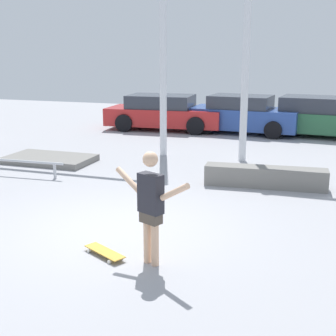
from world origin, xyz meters
TOP-DOWN VIEW (x-y plane):
  - ground_plane at (0.00, 0.00)m, footprint 36.00×36.00m
  - skateboarder at (1.05, -1.07)m, footprint 1.28×0.62m
  - skateboard at (0.30, -1.04)m, footprint 0.77×0.54m
  - grind_box at (2.09, 3.39)m, footprint 2.71×0.69m
  - manual_pad at (-3.80, 3.97)m, footprint 2.35×1.35m
  - grind_rail at (-3.78, 2.47)m, footprint 2.52×0.20m
  - canopy_support_left at (-4.19, 5.81)m, footprint 6.28×0.20m
  - parked_car_red at (-2.63, 10.18)m, footprint 4.53×2.19m
  - parked_car_blue at (0.40, 10.39)m, footprint 4.10×2.12m
  - parked_car_green at (3.00, 10.55)m, footprint 4.27×2.23m

SIDE VIEW (x-z plane):
  - ground_plane at x=0.00m, z-range 0.00..0.00m
  - skateboard at x=0.30m, z-range 0.02..0.10m
  - manual_pad at x=-3.80m, z-range 0.00..0.16m
  - grind_box at x=2.09m, z-range 0.00..0.45m
  - grind_rail at x=-3.78m, z-range 0.12..0.51m
  - parked_car_red at x=-2.63m, z-range -0.01..1.31m
  - parked_car_blue at x=0.40m, z-range -0.02..1.36m
  - parked_car_green at x=3.00m, z-range -0.02..1.37m
  - skateboarder at x=1.05m, z-range 0.11..1.74m
  - canopy_support_left at x=-4.19m, z-range 0.69..5.91m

